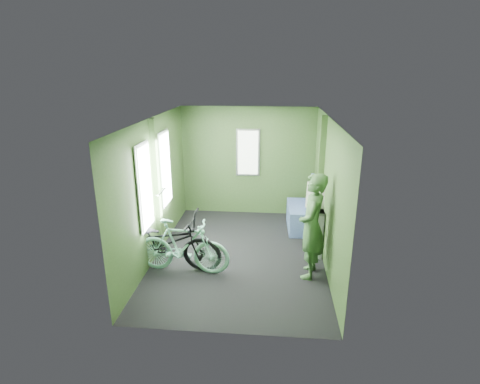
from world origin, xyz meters
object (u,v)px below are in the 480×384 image
object	(u,v)px
bicycle_mint	(184,272)
bench_seat	(303,214)
bicycle_black	(166,269)
passenger	(312,226)
waste_box	(315,233)

from	to	relation	value
bicycle_mint	bench_seat	distance (m)	2.72
bicycle_black	passenger	bearing A→B (deg)	-83.40
passenger	bench_seat	size ratio (longest dim) A/B	1.61
bicycle_mint	waste_box	bearing A→B (deg)	-65.40
passenger	bicycle_black	bearing A→B (deg)	-78.61
bicycle_black	passenger	size ratio (longest dim) A/B	1.12
passenger	bench_seat	world-z (taller)	passenger
bicycle_black	bicycle_mint	xyz separation A→B (m)	(0.30, -0.07, 0.00)
bench_seat	passenger	bearing A→B (deg)	-92.36
passenger	bench_seat	bearing A→B (deg)	-169.82
bicycle_black	bench_seat	xyz separation A→B (m)	(2.27, 1.79, 0.30)
bicycle_mint	bench_seat	xyz separation A→B (m)	(1.96, 1.86, 0.30)
passenger	waste_box	bearing A→B (deg)	179.70
bicycle_mint	passenger	xyz separation A→B (m)	(1.95, 0.09, 0.81)
bicycle_black	bicycle_mint	size ratio (longest dim) A/B	1.24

